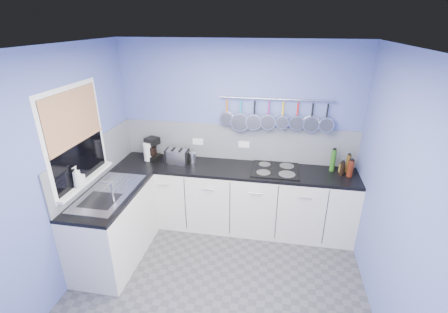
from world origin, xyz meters
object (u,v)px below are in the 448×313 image
(coffee_maker, at_px, (152,149))
(hob, at_px, (275,169))
(soap_bottle_a, at_px, (77,177))
(canister, at_px, (193,157))
(paper_towel, at_px, (148,152))
(soap_bottle_b, at_px, (80,178))
(toaster, at_px, (177,156))

(coffee_maker, height_order, hob, coffee_maker)
(soap_bottle_a, relative_size, canister, 1.70)
(paper_towel, height_order, hob, paper_towel)
(canister, bearing_deg, coffee_maker, 178.23)
(soap_bottle_a, bearing_deg, soap_bottle_b, 90.00)
(soap_bottle_b, distance_m, paper_towel, 1.12)
(paper_towel, bearing_deg, toaster, -1.70)
(coffee_maker, xyz_separation_m, toaster, (0.38, -0.07, -0.06))
(canister, xyz_separation_m, hob, (1.13, -0.05, -0.06))
(coffee_maker, bearing_deg, hob, 17.54)
(paper_towel, xyz_separation_m, coffee_maker, (0.05, 0.06, 0.03))
(soap_bottle_a, bearing_deg, hob, 27.85)
(soap_bottle_a, height_order, toaster, soap_bottle_a)
(soap_bottle_a, height_order, hob, soap_bottle_a)
(coffee_maker, relative_size, hob, 0.50)
(toaster, height_order, hob, toaster)
(paper_towel, bearing_deg, soap_bottle_a, -106.11)
(paper_towel, distance_m, toaster, 0.43)
(paper_towel, height_order, canister, paper_towel)
(toaster, bearing_deg, hob, 6.88)
(coffee_maker, distance_m, toaster, 0.39)
(soap_bottle_b, xyz_separation_m, canister, (0.95, 1.10, -0.17))
(soap_bottle_a, xyz_separation_m, canister, (0.95, 1.15, -0.20))
(soap_bottle_a, distance_m, toaster, 1.34)
(soap_bottle_a, height_order, coffee_maker, soap_bottle_a)
(coffee_maker, relative_size, toaster, 1.05)
(soap_bottle_b, bearing_deg, canister, 49.32)
(hob, bearing_deg, soap_bottle_b, -153.10)
(hob, bearing_deg, canister, 177.46)
(paper_towel, height_order, toaster, paper_towel)
(toaster, bearing_deg, canister, 21.10)
(soap_bottle_b, relative_size, paper_towel, 0.69)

